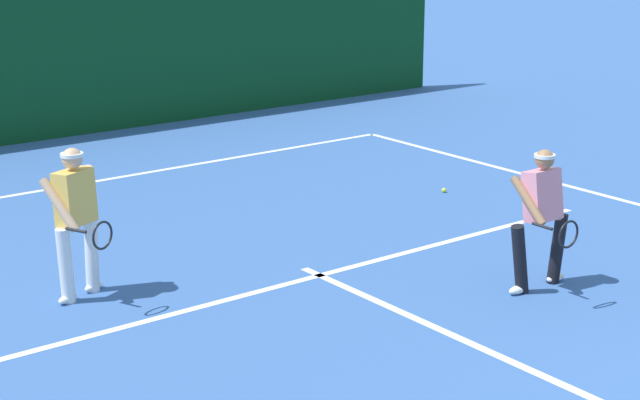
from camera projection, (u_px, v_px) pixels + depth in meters
name	position (u px, v px, depth m)	size (l,w,h in m)	color
court_line_baseline_far	(107.00, 179.00, 15.61)	(10.41, 0.10, 0.01)	white
court_line_service	(320.00, 275.00, 11.59)	(8.49, 0.10, 0.01)	white
court_line_centre	(516.00, 364.00, 9.37)	(0.10, 6.40, 0.01)	white
player_near	(542.00, 214.00, 10.99)	(0.86, 0.84, 1.53)	black
player_far	(76.00, 217.00, 10.73)	(0.67, 0.92, 1.61)	silver
tennis_ball	(444.00, 190.00, 14.91)	(0.07, 0.07, 0.07)	#D1E033
back_fence_windscreen	(18.00, 66.00, 17.67)	(18.66, 0.12, 2.67)	#0B3C1C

